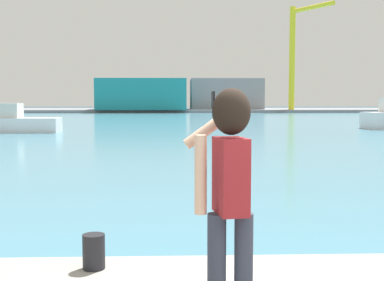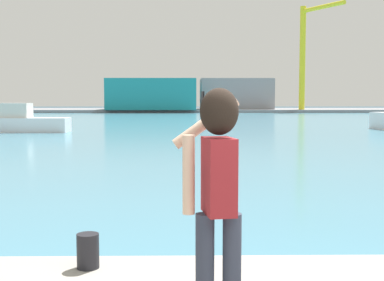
% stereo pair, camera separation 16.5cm
% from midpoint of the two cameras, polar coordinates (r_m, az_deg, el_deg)
% --- Properties ---
extents(ground_plane, '(220.00, 220.00, 0.00)m').
position_cam_midpoint_polar(ground_plane, '(53.38, -0.68, 2.16)').
color(ground_plane, '#334751').
extents(harbor_water, '(140.00, 100.00, 0.02)m').
position_cam_midpoint_polar(harbor_water, '(55.38, -0.73, 2.26)').
color(harbor_water, teal).
rests_on(harbor_water, ground_plane).
extents(far_shore_dock, '(140.00, 20.00, 0.51)m').
position_cam_midpoint_polar(far_shore_dock, '(95.35, -1.29, 3.39)').
color(far_shore_dock, gray).
rests_on(far_shore_dock, ground_plane).
extents(person_photographer, '(0.53, 0.55, 1.74)m').
position_cam_midpoint_polar(person_photographer, '(3.75, 2.88, -4.48)').
color(person_photographer, '#2D3342').
rests_on(person_photographer, quay_promenade).
extents(harbor_bollard, '(0.22, 0.22, 0.34)m').
position_cam_midpoint_polar(harbor_bollard, '(5.22, -11.79, -12.02)').
color(harbor_bollard, black).
rests_on(harbor_bollard, quay_promenade).
extents(boat_moored, '(5.85, 2.05, 2.00)m').
position_cam_midpoint_polar(boat_moored, '(37.16, -19.31, 1.96)').
color(boat_moored, white).
rests_on(boat_moored, harbor_water).
extents(warehouse_left, '(15.16, 12.10, 5.27)m').
position_cam_midpoint_polar(warehouse_left, '(90.63, -5.58, 5.14)').
color(warehouse_left, teal).
rests_on(warehouse_left, far_shore_dock).
extents(warehouse_right, '(12.81, 10.00, 5.46)m').
position_cam_midpoint_polar(warehouse_right, '(94.61, 3.70, 5.18)').
color(warehouse_right, gray).
rests_on(warehouse_right, far_shore_dock).
extents(port_crane, '(5.28, 8.80, 17.44)m').
position_cam_midpoint_polar(port_crane, '(89.54, 11.47, 10.02)').
color(port_crane, yellow).
rests_on(port_crane, far_shore_dock).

